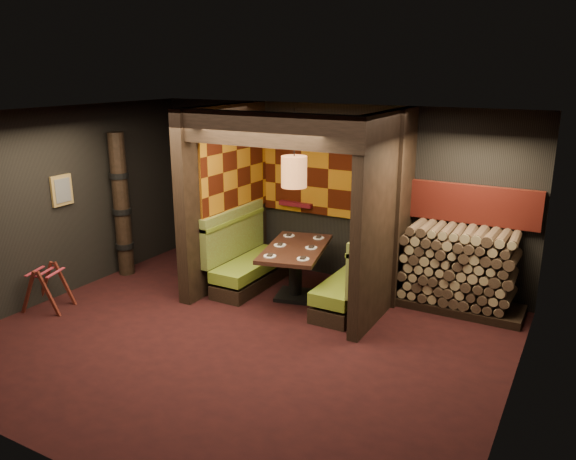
{
  "coord_description": "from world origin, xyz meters",
  "views": [
    {
      "loc": [
        3.76,
        -5.44,
        3.38
      ],
      "look_at": [
        0.0,
        1.3,
        1.15
      ],
      "focal_mm": 35.0,
      "sensor_mm": 36.0,
      "label": 1
    }
  ],
  "objects_px": {
    "booth_bench_right": "(356,283)",
    "pendant_lamp": "(294,172)",
    "totem_column": "(121,206)",
    "firewood_stack": "(464,270)",
    "booth_bench_left": "(246,262)",
    "dining_table": "(295,262)",
    "luggage_rack": "(47,286)"
  },
  "relations": [
    {
      "from": "firewood_stack",
      "to": "totem_column",
      "type": "bearing_deg",
      "value": -166.81
    },
    {
      "from": "dining_table",
      "to": "pendant_lamp",
      "type": "distance_m",
      "value": 1.38
    },
    {
      "from": "dining_table",
      "to": "luggage_rack",
      "type": "height_order",
      "value": "dining_table"
    },
    {
      "from": "booth_bench_left",
      "to": "dining_table",
      "type": "bearing_deg",
      "value": -3.96
    },
    {
      "from": "booth_bench_right",
      "to": "luggage_rack",
      "type": "height_order",
      "value": "booth_bench_right"
    },
    {
      "from": "booth_bench_left",
      "to": "firewood_stack",
      "type": "height_order",
      "value": "firewood_stack"
    },
    {
      "from": "luggage_rack",
      "to": "totem_column",
      "type": "relative_size",
      "value": 0.31
    },
    {
      "from": "dining_table",
      "to": "totem_column",
      "type": "height_order",
      "value": "totem_column"
    },
    {
      "from": "luggage_rack",
      "to": "firewood_stack",
      "type": "height_order",
      "value": "firewood_stack"
    },
    {
      "from": "booth_bench_left",
      "to": "booth_bench_right",
      "type": "bearing_deg",
      "value": 0.0
    },
    {
      "from": "luggage_rack",
      "to": "firewood_stack",
      "type": "xyz_separation_m",
      "value": [
        5.25,
        2.89,
        0.26
      ]
    },
    {
      "from": "booth_bench_right",
      "to": "luggage_rack",
      "type": "bearing_deg",
      "value": -150.71
    },
    {
      "from": "booth_bench_left",
      "to": "firewood_stack",
      "type": "xyz_separation_m",
      "value": [
        3.25,
        0.7,
        0.21
      ]
    },
    {
      "from": "booth_bench_right",
      "to": "dining_table",
      "type": "height_order",
      "value": "booth_bench_right"
    },
    {
      "from": "booth_bench_right",
      "to": "pendant_lamp",
      "type": "xyz_separation_m",
      "value": [
        -0.96,
        -0.11,
        1.56
      ]
    },
    {
      "from": "booth_bench_right",
      "to": "totem_column",
      "type": "relative_size",
      "value": 0.67
    },
    {
      "from": "booth_bench_left",
      "to": "pendant_lamp",
      "type": "xyz_separation_m",
      "value": [
        0.93,
        -0.11,
        1.56
      ]
    },
    {
      "from": "booth_bench_left",
      "to": "pendant_lamp",
      "type": "distance_m",
      "value": 1.82
    },
    {
      "from": "booth_bench_left",
      "to": "dining_table",
      "type": "distance_m",
      "value": 0.95
    },
    {
      "from": "dining_table",
      "to": "luggage_rack",
      "type": "bearing_deg",
      "value": -144.14
    },
    {
      "from": "totem_column",
      "to": "firewood_stack",
      "type": "xyz_separation_m",
      "value": [
        5.33,
        1.25,
        -0.57
      ]
    },
    {
      "from": "pendant_lamp",
      "to": "luggage_rack",
      "type": "bearing_deg",
      "value": -144.79
    },
    {
      "from": "totem_column",
      "to": "firewood_stack",
      "type": "height_order",
      "value": "totem_column"
    },
    {
      "from": "firewood_stack",
      "to": "booth_bench_left",
      "type": "bearing_deg",
      "value": -167.83
    },
    {
      "from": "firewood_stack",
      "to": "pendant_lamp",
      "type": "bearing_deg",
      "value": -160.62
    },
    {
      "from": "booth_bench_right",
      "to": "totem_column",
      "type": "xyz_separation_m",
      "value": [
        -3.98,
        -0.55,
        0.79
      ]
    },
    {
      "from": "totem_column",
      "to": "luggage_rack",
      "type": "bearing_deg",
      "value": -87.2
    },
    {
      "from": "totem_column",
      "to": "firewood_stack",
      "type": "relative_size",
      "value": 1.39
    },
    {
      "from": "firewood_stack",
      "to": "dining_table",
      "type": "bearing_deg",
      "value": -161.73
    },
    {
      "from": "booth_bench_left",
      "to": "dining_table",
      "type": "height_order",
      "value": "booth_bench_left"
    },
    {
      "from": "dining_table",
      "to": "booth_bench_right",
      "type": "bearing_deg",
      "value": 3.83
    },
    {
      "from": "booth_bench_left",
      "to": "pendant_lamp",
      "type": "relative_size",
      "value": 1.43
    }
  ]
}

